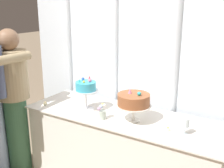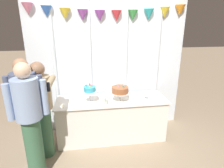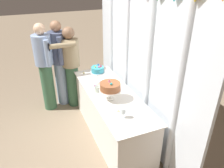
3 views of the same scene
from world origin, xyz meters
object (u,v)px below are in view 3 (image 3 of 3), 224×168
Objects in this scene: flower_vase at (97,88)px; tealight_near_left at (118,111)px; cake_display_nearleft at (98,71)px; wine_glass at (123,111)px; cake_table at (111,114)px; guest_girl_blue_dress at (71,65)px; cake_display_nearright at (110,87)px; guest_man_pink_jacket at (60,61)px; tealight_far_left at (84,73)px; guest_man_dark_suit at (45,65)px.

flower_vase is 3.86× the size of tealight_near_left.
wine_glass is at bearing -0.98° from cake_display_nearleft.
cake_display_nearleft reaches higher than cake_table.
guest_girl_blue_dress is at bearing -159.51° from cake_display_nearleft.
cake_table is 0.49m from flower_vase.
cake_display_nearright is at bearing 0.36° from cake_display_nearleft.
guest_girl_blue_dress reaches higher than wine_glass.
cake_display_nearleft reaches higher than flower_vase.
cake_display_nearleft is 0.87m from tealight_near_left.
guest_girl_blue_dress reaches higher than flower_vase.
flower_vase is at bearing -173.21° from wine_glass.
tealight_near_left is (0.59, 0.08, -0.05)m from flower_vase.
cake_display_nearleft is at bearing 26.78° from guest_man_pink_jacket.
flower_vase is at bearing 0.67° from tealight_far_left.
flower_vase is 0.10× the size of guest_girl_blue_dress.
cake_display_nearleft is 0.50m from tealight_far_left.
cake_table is 0.92m from tealight_far_left.
guest_man_pink_jacket reaches higher than cake_display_nearright.
guest_girl_blue_dress is at bearing 84.00° from guest_man_dark_suit.
cake_display_nearright reaches higher than cake_table.
guest_man_pink_jacket reaches higher than tealight_far_left.
cake_display_nearleft is 1.06× the size of cake_display_nearright.
guest_girl_blue_dress is (-0.98, -0.17, 0.03)m from flower_vase.
tealight_far_left is 0.03× the size of guest_man_dark_suit.
flower_vase is 0.70m from tealight_far_left.
tealight_far_left is (-0.82, -0.18, 0.39)m from cake_table.
guest_man_pink_jacket is at bearing 110.34° from guest_man_dark_suit.
wine_glass is 3.55× the size of tealight_near_left.
tealight_near_left is at bearing 4.03° from tealight_far_left.
wine_glass is 3.24× the size of tealight_far_left.
flower_vase is (-0.26, -0.11, -0.13)m from cake_display_nearright.
tealight_far_left is 0.56m from guest_man_pink_jacket.
cake_table is 14.13× the size of wine_glass.
cake_display_nearleft is 0.52m from cake_display_nearright.
wine_glass is 1.43m from tealight_far_left.
cake_display_nearright is 7.47× the size of tealight_far_left.
cake_table is at bearing 168.96° from tealight_near_left.
guest_man_dark_suit is at bearing -69.66° from guest_man_pink_jacket.
cake_display_nearleft is 1.06m from guest_man_dark_suit.
cake_display_nearleft reaches higher than wine_glass.
cake_display_nearleft is 0.21× the size of guest_man_dark_suit.
flower_vase is at bearing 30.98° from guest_man_dark_suit.
tealight_near_left is (-0.14, -0.00, -0.08)m from wine_glass.
cake_table is 0.59m from cake_display_nearright.
cake_display_nearleft is at bearing 157.80° from flower_vase.
cake_display_nearright is at bearing 17.77° from guest_man_pink_jacket.
wine_glass reaches higher than tealight_far_left.
tealight_near_left is at bearing 9.04° from guest_girl_blue_dress.
cake_display_nearright is 0.98m from tealight_far_left.
tealight_far_left is at bearing -175.97° from tealight_near_left.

